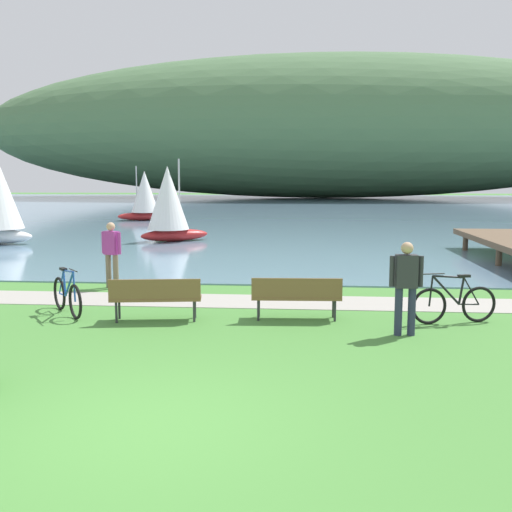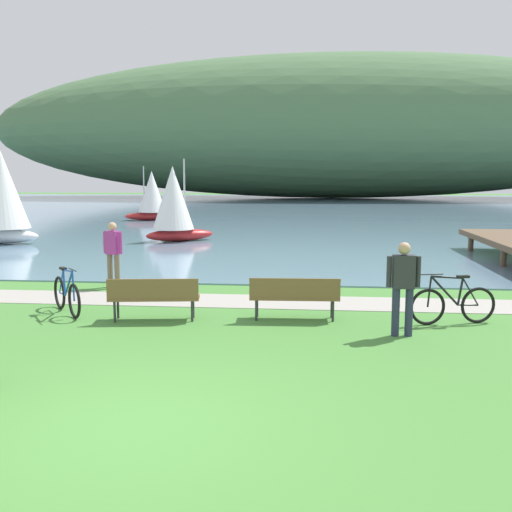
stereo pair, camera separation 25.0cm
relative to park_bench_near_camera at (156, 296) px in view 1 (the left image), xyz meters
name	(u,v)px [view 1 (the left image)]	position (x,y,z in m)	size (l,w,h in m)	color
ground_plane	(146,426)	(1.13, -4.92, -0.52)	(200.00, 200.00, 0.00)	#478438
bay_water	(286,208)	(1.13, 44.03, -0.50)	(180.00, 80.00, 0.04)	#6B8EA8
distant_hillside	(323,127)	(5.27, 70.49, 9.03)	(95.08, 28.00, 19.02)	#4C7047
shoreline_path	(226,301)	(1.13, 2.03, -0.52)	(60.00, 1.50, 0.01)	#A39E93
park_bench_near_camera	(156,296)	(0.00, 0.00, 0.00)	(1.85, 0.72, 0.88)	brown
park_bench_further_along	(297,295)	(2.79, 0.35, 0.00)	(1.82, 0.56, 0.88)	brown
bicycle_leaning_near_bench	(67,296)	(-2.00, 0.44, -0.12)	(1.18, 1.40, 1.01)	black
bicycle_beside_path	(454,303)	(5.88, 0.33, -0.12)	(1.73, 0.50, 1.01)	black
person_at_shoreline	(112,251)	(-2.02, 3.42, 0.46)	(0.57, 0.35, 1.71)	#72604C
person_on_the_grass	(406,282)	(4.77, -0.64, 0.46)	(0.61, 0.25, 1.71)	#282D47
sailboat_nearest_to_shore	(144,195)	(-7.59, 26.75, 1.18)	(3.12, 2.20, 3.53)	#B22323
sailboat_mid_bay	(169,203)	(-3.02, 14.21, 1.22)	(3.09, 2.56, 3.62)	#B22323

